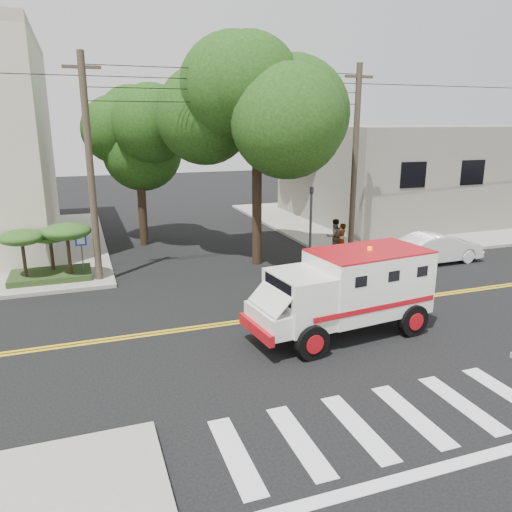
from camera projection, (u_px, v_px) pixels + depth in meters
name	position (u px, v px, depth m)	size (l,w,h in m)	color
ground	(279.00, 317.00, 17.04)	(100.00, 100.00, 0.00)	black
sidewalk_ne	(389.00, 219.00, 33.66)	(17.00, 17.00, 0.15)	gray
building_right	(407.00, 172.00, 33.80)	(14.00, 12.00, 6.00)	slate
utility_pole_left	(91.00, 173.00, 19.51)	(0.28, 0.28, 9.00)	#382D23
utility_pole_right	(355.00, 164.00, 23.54)	(0.28, 0.28, 9.00)	#382D23
tree_main	(269.00, 103.00, 21.43)	(6.08, 5.70, 9.85)	black
tree_left	(145.00, 136.00, 25.40)	(4.48, 4.20, 7.70)	black
tree_right	(315.00, 127.00, 32.65)	(4.80, 4.50, 8.20)	black
traffic_signal	(311.00, 217.00, 22.78)	(0.15, 0.18, 3.60)	#3F3F42
accessibility_sign	(82.00, 250.00, 20.30)	(0.45, 0.10, 2.02)	#3F3F42
palm_planter	(49.00, 244.00, 20.23)	(3.52, 2.63, 2.36)	#1E3314
armored_truck	(348.00, 288.00, 15.32)	(5.96, 2.86, 2.62)	white
parked_sedan	(438.00, 248.00, 23.40)	(1.50, 4.31, 1.42)	silver
pedestrian_a	(341.00, 240.00, 23.77)	(0.60, 0.39, 1.63)	gray
pedestrian_b	(334.00, 236.00, 24.39)	(0.83, 0.65, 1.72)	gray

